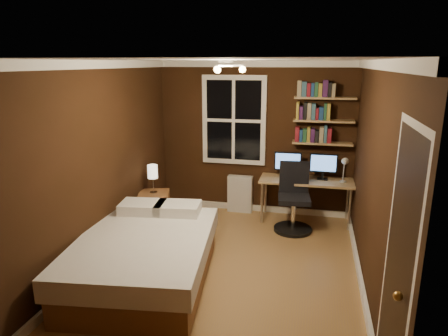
% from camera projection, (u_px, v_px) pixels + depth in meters
% --- Properties ---
extents(floor, '(4.20, 4.20, 0.00)m').
position_uv_depth(floor, '(227.00, 269.00, 4.93)').
color(floor, olive).
rests_on(floor, ground).
extents(wall_back, '(3.20, 0.04, 2.50)m').
position_uv_depth(wall_back, '(255.00, 139.00, 6.59)').
color(wall_back, black).
rests_on(wall_back, ground).
extents(wall_left, '(0.04, 4.20, 2.50)m').
position_uv_depth(wall_left, '(102.00, 164.00, 4.96)').
color(wall_left, black).
rests_on(wall_left, ground).
extents(wall_right, '(0.04, 4.20, 2.50)m').
position_uv_depth(wall_right, '(373.00, 181.00, 4.26)').
color(wall_right, black).
rests_on(wall_right, ground).
extents(ceiling, '(3.20, 4.20, 0.02)m').
position_uv_depth(ceiling, '(228.00, 60.00, 4.29)').
color(ceiling, white).
rests_on(ceiling, wall_back).
extents(window, '(1.06, 0.06, 1.46)m').
position_uv_depth(window, '(234.00, 120.00, 6.56)').
color(window, white).
rests_on(window, wall_back).
extents(door, '(0.03, 0.82, 2.05)m').
position_uv_depth(door, '(397.00, 271.00, 2.86)').
color(door, black).
rests_on(door, ground).
extents(door_knob, '(0.06, 0.06, 0.06)m').
position_uv_depth(door_knob, '(398.00, 296.00, 2.60)').
color(door_knob, '#BE8C3D').
rests_on(door_knob, door).
extents(ceiling_fixture, '(0.44, 0.44, 0.18)m').
position_uv_depth(ceiling_fixture, '(226.00, 69.00, 4.22)').
color(ceiling_fixture, beige).
rests_on(ceiling_fixture, ceiling).
extents(bookshelf_lower, '(0.92, 0.22, 0.03)m').
position_uv_depth(bookshelf_lower, '(322.00, 143.00, 6.24)').
color(bookshelf_lower, '#9D7B4C').
rests_on(bookshelf_lower, wall_back).
extents(books_row_lower, '(0.54, 0.16, 0.23)m').
position_uv_depth(books_row_lower, '(323.00, 135.00, 6.21)').
color(books_row_lower, maroon).
rests_on(books_row_lower, bookshelf_lower).
extents(bookshelf_middle, '(0.92, 0.22, 0.03)m').
position_uv_depth(bookshelf_middle, '(324.00, 121.00, 6.15)').
color(bookshelf_middle, '#9D7B4C').
rests_on(bookshelf_middle, wall_back).
extents(books_row_middle, '(0.54, 0.16, 0.23)m').
position_uv_depth(books_row_middle, '(324.00, 112.00, 6.12)').
color(books_row_middle, navy).
rests_on(books_row_middle, bookshelf_middle).
extents(bookshelf_upper, '(0.92, 0.22, 0.03)m').
position_uv_depth(bookshelf_upper, '(325.00, 98.00, 6.06)').
color(bookshelf_upper, '#9D7B4C').
rests_on(bookshelf_upper, wall_back).
extents(books_row_upper, '(0.54, 0.16, 0.23)m').
position_uv_depth(books_row_upper, '(326.00, 89.00, 6.03)').
color(books_row_upper, '#285D38').
rests_on(books_row_upper, bookshelf_upper).
extents(bed, '(1.71, 2.20, 0.69)m').
position_uv_depth(bed, '(145.00, 257.00, 4.62)').
color(bed, brown).
rests_on(bed, ground).
extents(nightstand, '(0.56, 0.56, 0.56)m').
position_uv_depth(nightstand, '(154.00, 210.00, 6.11)').
color(nightstand, brown).
rests_on(nightstand, ground).
extents(bedside_lamp, '(0.15, 0.15, 0.44)m').
position_uv_depth(bedside_lamp, '(153.00, 179.00, 5.98)').
color(bedside_lamp, '#F1E9CD').
rests_on(bedside_lamp, nightstand).
extents(radiator, '(0.42, 0.15, 0.62)m').
position_uv_depth(radiator, '(240.00, 194.00, 6.77)').
color(radiator, silver).
rests_on(radiator, ground).
extents(desk, '(1.45, 0.54, 0.69)m').
position_uv_depth(desk, '(306.00, 183.00, 6.28)').
color(desk, '#9D7B4C').
rests_on(desk, ground).
extents(monitor_left, '(0.43, 0.12, 0.42)m').
position_uv_depth(monitor_left, '(288.00, 165.00, 6.35)').
color(monitor_left, black).
rests_on(monitor_left, desk).
extents(monitor_right, '(0.43, 0.12, 0.42)m').
position_uv_depth(monitor_right, '(323.00, 167.00, 6.23)').
color(monitor_right, black).
rests_on(monitor_right, desk).
extents(desk_lamp, '(0.14, 0.32, 0.44)m').
position_uv_depth(desk_lamp, '(344.00, 170.00, 6.01)').
color(desk_lamp, silver).
rests_on(desk_lamp, desk).
extents(office_chair, '(0.57, 0.57, 1.03)m').
position_uv_depth(office_chair, '(294.00, 205.00, 6.00)').
color(office_chair, black).
rests_on(office_chair, ground).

